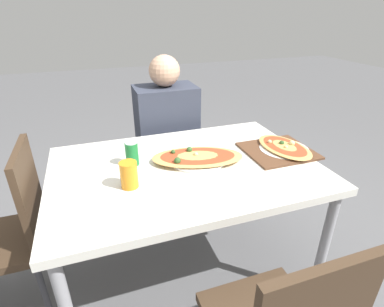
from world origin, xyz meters
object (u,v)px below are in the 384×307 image
(soda_can, at_px, (132,154))
(pizza_second, at_px, (284,148))
(dining_table, at_px, (186,177))
(person_seated, at_px, (167,125))
(chair_side_left, at_px, (13,228))
(chair_far_seated, at_px, (164,144))
(pizza_main, at_px, (197,157))
(drink_glass, at_px, (129,175))

(soda_can, relative_size, pizza_second, 0.32)
(dining_table, height_order, person_seated, person_seated)
(pizza_second, bearing_deg, chair_side_left, 176.66)
(chair_far_seated, bearing_deg, pizza_second, 122.04)
(chair_side_left, bearing_deg, person_seated, -57.22)
(chair_far_seated, distance_m, chair_side_left, 1.18)
(pizza_main, relative_size, pizza_second, 1.36)
(pizza_second, bearing_deg, soda_can, 172.20)
(person_seated, xyz_separation_m, pizza_second, (0.50, -0.69, 0.05))
(chair_side_left, bearing_deg, chair_far_seated, -52.47)
(person_seated, relative_size, soda_can, 9.47)
(dining_table, height_order, chair_side_left, chair_side_left)
(pizza_main, bearing_deg, person_seated, 89.63)
(dining_table, distance_m, soda_can, 0.30)
(soda_can, bearing_deg, person_seated, 59.87)
(chair_side_left, distance_m, drink_glass, 0.65)
(dining_table, xyz_separation_m, drink_glass, (-0.30, -0.10, 0.13))
(chair_side_left, height_order, pizza_main, chair_side_left)
(pizza_main, bearing_deg, soda_can, 167.70)
(dining_table, relative_size, pizza_main, 2.56)
(chair_side_left, xyz_separation_m, pizza_second, (1.44, -0.08, 0.25))
(drink_glass, height_order, pizza_second, drink_glass)
(soda_can, height_order, drink_glass, soda_can)
(chair_far_seated, bearing_deg, person_seated, 90.00)
(chair_far_seated, xyz_separation_m, pizza_second, (0.50, -0.81, 0.25))
(dining_table, bearing_deg, chair_side_left, 175.20)
(pizza_main, bearing_deg, pizza_second, -4.83)
(chair_side_left, distance_m, soda_can, 0.67)
(soda_can, distance_m, pizza_second, 0.85)
(soda_can, relative_size, drink_glass, 1.01)
(dining_table, bearing_deg, pizza_second, -1.19)
(chair_side_left, xyz_separation_m, drink_glass, (0.56, -0.18, 0.29))
(chair_far_seated, height_order, pizza_second, chair_far_seated)
(person_seated, xyz_separation_m, soda_can, (-0.33, -0.57, 0.09))
(pizza_second, bearing_deg, drink_glass, -174.03)
(soda_can, bearing_deg, chair_side_left, -177.11)
(pizza_second, bearing_deg, dining_table, 178.81)
(person_seated, height_order, soda_can, person_seated)
(dining_table, height_order, chair_far_seated, chair_far_seated)
(chair_side_left, distance_m, pizza_second, 1.47)
(chair_far_seated, distance_m, drink_glass, 1.02)
(person_seated, relative_size, drink_glass, 9.56)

